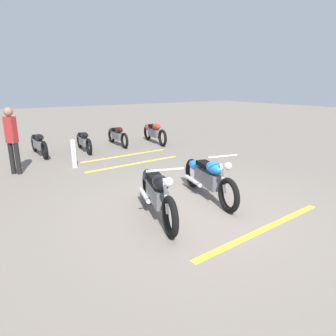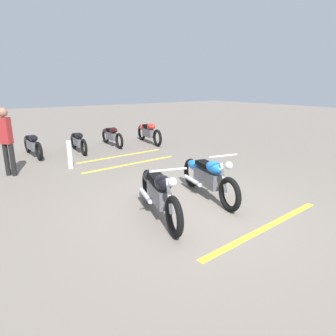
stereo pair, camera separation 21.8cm
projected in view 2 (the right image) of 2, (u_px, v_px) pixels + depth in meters
name	position (u px, v px, depth m)	size (l,w,h in m)	color
ground_plane	(192.00, 209.00, 5.75)	(60.00, 60.00, 0.00)	slate
motorcycle_bright_foreground	(207.00, 176.00, 6.30)	(2.20, 0.73, 1.04)	black
motorcycle_dark_foreground	(158.00, 191.00, 5.38)	(2.16, 0.83, 1.04)	black
motorcycle_row_far_left	(148.00, 132.00, 12.25)	(2.22, 0.45, 0.84)	black
motorcycle_row_left	(111.00, 135.00, 11.73)	(2.00, 0.30, 0.75)	black
motorcycle_row_center	(78.00, 141.00, 10.62)	(1.93, 0.31, 0.72)	black
motorcycle_row_right	(32.00, 144.00, 9.95)	(2.02, 0.28, 0.76)	black
bystander_near_row	(7.00, 138.00, 7.65)	(0.32, 0.32, 1.78)	black
bollard_post	(70.00, 155.00, 8.49)	(0.14, 0.14, 0.81)	white
parking_stripe_near	(266.00, 227.00, 5.02)	(3.20, 0.12, 0.01)	yellow
parking_stripe_mid	(131.00, 164.00, 9.05)	(3.20, 0.12, 0.01)	yellow
parking_stripe_far	(121.00, 156.00, 10.09)	(3.20, 0.12, 0.01)	yellow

